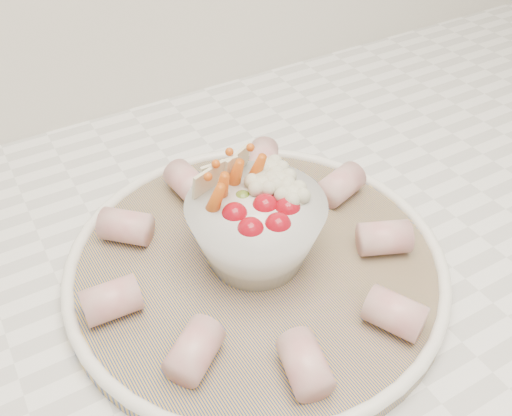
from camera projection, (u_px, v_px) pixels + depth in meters
serving_platter at (256, 263)px, 0.55m from camera, size 0.38×0.38×0.02m
veggie_bowl at (256, 226)px, 0.52m from camera, size 0.13×0.13×0.10m
cured_meat_rolls at (256, 248)px, 0.53m from camera, size 0.32×0.30×0.03m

